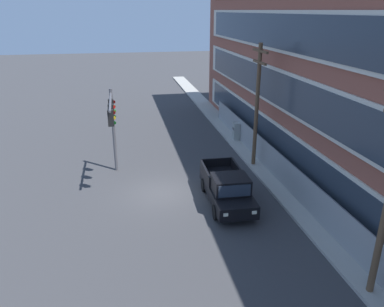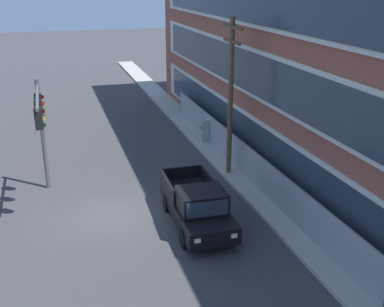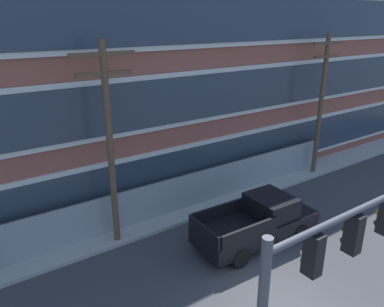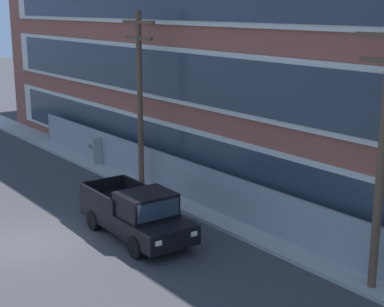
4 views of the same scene
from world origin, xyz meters
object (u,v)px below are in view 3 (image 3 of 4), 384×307
Objects in this scene: traffic_signal_mast at (317,278)px; utility_pole_near_corner at (110,139)px; utility_pole_midblock at (321,101)px; pickup_truck_black at (258,222)px.

traffic_signal_mast is 0.67× the size of utility_pole_near_corner.
utility_pole_near_corner is at bearing -179.55° from utility_pole_midblock.
utility_pole_midblock is (7.92, 3.42, 3.59)m from pickup_truck_black.
utility_pole_midblock is (12.86, 0.10, -0.08)m from utility_pole_near_corner.
utility_pole_near_corner is (-0.47, 9.37, 0.55)m from traffic_signal_mast.
utility_pole_midblock reaches higher than traffic_signal_mast.
utility_pole_near_corner reaches higher than traffic_signal_mast.
traffic_signal_mast reaches higher than pickup_truck_black.
pickup_truck_black is 6.99m from utility_pole_near_corner.
utility_pole_near_corner is 1.01× the size of utility_pole_midblock.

